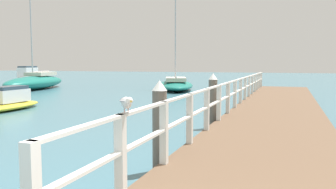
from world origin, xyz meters
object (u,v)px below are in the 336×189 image
(boat_2, at_px, (30,77))
(boat_3, at_px, (36,82))
(dock_piling_far, at_px, (213,101))
(dock_piling_near, at_px, (160,126))
(boat_4, at_px, (175,84))
(seagull_foreground, at_px, (126,102))
(boat_6, at_px, (5,103))

(boat_2, xyz_separation_m, boat_3, (6.89, -7.06, -0.01))
(dock_piling_far, bearing_deg, boat_3, 145.52)
(dock_piling_near, xyz_separation_m, dock_piling_far, (0.00, 4.81, 0.00))
(boat_2, relative_size, boat_4, 0.55)
(boat_3, bearing_deg, boat_4, -177.55)
(seagull_foreground, relative_size, boat_2, 0.07)
(boat_3, bearing_deg, boat_6, 111.54)
(boat_4, bearing_deg, boat_6, -123.02)
(dock_piling_near, xyz_separation_m, boat_6, (-9.74, 5.83, -0.55))
(boat_2, bearing_deg, boat_3, 127.16)
(dock_piling_far, bearing_deg, seagull_foreground, -86.84)
(boat_3, bearing_deg, seagull_foreground, 119.59)
(boat_3, xyz_separation_m, boat_6, (7.76, -11.00, -0.25))
(dock_piling_near, distance_m, boat_3, 24.28)
(dock_piling_far, relative_size, boat_4, 0.18)
(dock_piling_near, relative_size, dock_piling_far, 1.00)
(boat_6, bearing_deg, seagull_foreground, -39.50)
(dock_piling_near, distance_m, boat_4, 21.04)
(dock_piling_near, height_order, seagull_foreground, dock_piling_near)
(boat_4, bearing_deg, dock_piling_near, -92.06)
(dock_piling_near, height_order, boat_6, dock_piling_near)
(dock_piling_far, xyz_separation_m, boat_4, (-6.37, 15.24, -0.47))
(seagull_foreground, bearing_deg, boat_4, -111.96)
(boat_4, xyz_separation_m, boat_6, (-3.37, -14.22, -0.08))
(dock_piling_far, distance_m, boat_2, 30.97)
(dock_piling_far, xyz_separation_m, boat_3, (-17.50, 12.02, -0.31))
(dock_piling_far, distance_m, seagull_foreground, 7.03)
(dock_piling_far, xyz_separation_m, boat_2, (-24.39, 19.08, -0.30))
(boat_2, bearing_deg, boat_4, 160.84)
(dock_piling_near, relative_size, seagull_foreground, 4.50)
(dock_piling_far, relative_size, boat_3, 0.16)
(seagull_foreground, relative_size, boat_6, 0.09)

